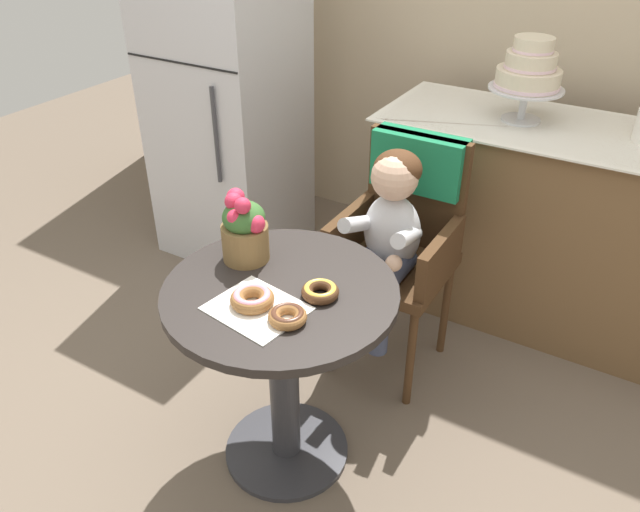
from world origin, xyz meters
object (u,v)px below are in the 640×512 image
(seated_child, at_px, (388,228))
(donut_mid, at_px, (252,298))
(flower_vase, at_px, (244,228))
(tiered_cake_stand, at_px, (529,72))
(cafe_table, at_px, (282,343))
(donut_front, at_px, (320,291))
(wicker_chair, at_px, (405,219))
(donut_side, at_px, (287,316))
(refrigerator, at_px, (227,92))

(seated_child, height_order, donut_mid, seated_child)
(flower_vase, height_order, tiered_cake_stand, tiered_cake_stand)
(cafe_table, bearing_deg, donut_front, 11.79)
(wicker_chair, bearing_deg, donut_mid, -92.13)
(donut_side, bearing_deg, donut_front, 83.41)
(cafe_table, xyz_separation_m, donut_side, (0.11, -0.12, 0.23))
(cafe_table, height_order, donut_mid, donut_mid)
(donut_side, bearing_deg, flower_vase, 144.91)
(donut_front, height_order, flower_vase, flower_vase)
(wicker_chair, distance_m, tiered_cake_stand, 0.78)
(seated_child, bearing_deg, donut_side, -88.62)
(donut_mid, height_order, flower_vase, flower_vase)
(cafe_table, distance_m, flower_vase, 0.38)
(wicker_chair, xyz_separation_m, flower_vase, (-0.28, -0.64, 0.19))
(seated_child, bearing_deg, flower_vase, -120.04)
(donut_front, distance_m, flower_vase, 0.33)
(flower_vase, relative_size, tiered_cake_stand, 0.70)
(seated_child, distance_m, donut_mid, 0.69)
(seated_child, relative_size, tiered_cake_stand, 2.16)
(cafe_table, xyz_separation_m, wicker_chair, (0.09, 0.72, 0.13))
(donut_front, height_order, donut_side, same)
(seated_child, relative_size, refrigerator, 0.43)
(seated_child, height_order, refrigerator, refrigerator)
(donut_mid, bearing_deg, tiered_cake_stand, 75.98)
(cafe_table, xyz_separation_m, donut_mid, (-0.02, -0.11, 0.24))
(donut_side, height_order, flower_vase, flower_vase)
(donut_front, xyz_separation_m, tiered_cake_stand, (0.21, 1.27, 0.36))
(cafe_table, relative_size, refrigerator, 0.42)
(wicker_chair, relative_size, seated_child, 1.31)
(donut_side, distance_m, tiered_cake_stand, 1.48)
(wicker_chair, height_order, refrigerator, refrigerator)
(refrigerator, bearing_deg, donut_side, -46.56)
(cafe_table, height_order, donut_side, donut_side)
(seated_child, bearing_deg, donut_mid, -99.46)
(donut_mid, xyz_separation_m, donut_side, (0.13, -0.01, -0.00))
(donut_side, bearing_deg, refrigerator, 133.44)
(cafe_table, height_order, donut_front, donut_front)
(seated_child, xyz_separation_m, donut_side, (0.02, -0.69, 0.06))
(seated_child, height_order, tiered_cake_stand, tiered_cake_stand)
(cafe_table, bearing_deg, flower_vase, 155.67)
(cafe_table, bearing_deg, tiered_cake_stand, 75.75)
(wicker_chair, height_order, donut_mid, wicker_chair)
(wicker_chair, xyz_separation_m, seated_child, (0.00, -0.16, 0.04))
(cafe_table, relative_size, donut_mid, 5.62)
(cafe_table, distance_m, donut_mid, 0.26)
(wicker_chair, relative_size, refrigerator, 0.56)
(donut_front, relative_size, flower_vase, 0.47)
(wicker_chair, bearing_deg, flower_vase, -108.02)
(tiered_cake_stand, bearing_deg, donut_front, -99.17)
(flower_vase, bearing_deg, wicker_chair, 66.39)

